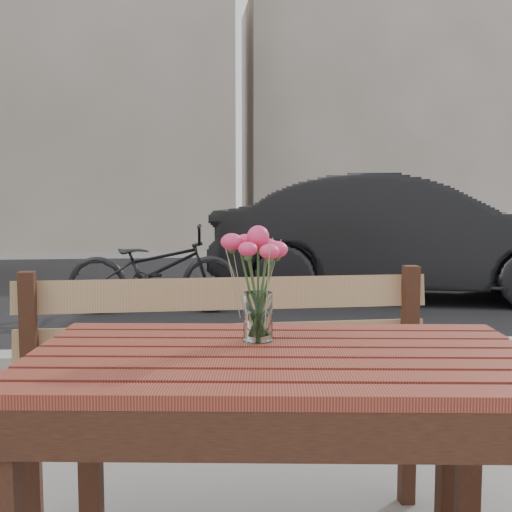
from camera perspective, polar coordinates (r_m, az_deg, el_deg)
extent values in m
cube|color=black|center=(8.54, -5.42, -2.70)|extent=(30.00, 8.00, 0.00)
cube|color=#9B9994|center=(4.60, -4.44, -8.93)|extent=(30.00, 0.25, 0.12)
cube|color=gray|center=(15.97, -17.30, 15.22)|extent=(8.00, 3.00, 8.00)
cube|color=gray|center=(17.34, 11.02, 11.22)|extent=(7.00, 3.00, 6.00)
cube|color=#571F16|center=(1.66, 2.27, -9.06)|extent=(1.38, 0.91, 0.03)
cube|color=black|center=(2.17, -14.50, -16.80)|extent=(0.07, 0.07, 0.76)
cube|color=black|center=(2.19, 18.38, -16.69)|extent=(0.07, 0.07, 0.76)
cube|color=#A08153|center=(2.24, -2.12, -12.99)|extent=(1.54, 0.45, 0.03)
cube|color=#A08153|center=(2.40, -2.69, -5.43)|extent=(1.53, 0.07, 0.42)
cube|color=black|center=(2.22, -21.18, -20.17)|extent=(0.06, 0.06, 0.50)
cube|color=black|center=(2.34, 16.66, -18.56)|extent=(0.06, 0.06, 0.50)
cube|color=black|center=(2.46, -19.43, -12.19)|extent=(0.06, 0.06, 0.93)
cube|color=black|center=(2.57, 13.50, -11.23)|extent=(0.06, 0.06, 0.93)
cylinder|color=white|center=(1.77, 0.18, -5.40)|extent=(0.08, 0.08, 0.13)
cylinder|color=#335A2A|center=(1.76, 0.19, -3.26)|extent=(0.05, 0.05, 0.27)
imported|color=black|center=(7.67, 12.99, 1.66)|extent=(4.61, 2.60, 1.44)
imported|color=black|center=(6.60, -9.04, -1.16)|extent=(1.75, 0.67, 0.91)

